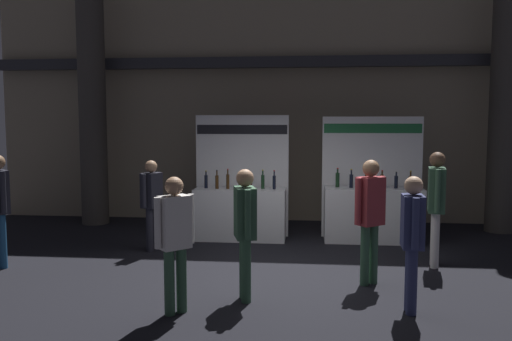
% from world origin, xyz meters
% --- Properties ---
extents(ground_plane, '(27.38, 27.38, 0.00)m').
position_xyz_m(ground_plane, '(0.00, 0.00, 0.00)').
color(ground_plane, black).
extents(hall_colonnade, '(13.69, 1.33, 6.50)m').
position_xyz_m(hall_colonnade, '(0.00, 4.21, 3.19)').
color(hall_colonnade, gray).
rests_on(hall_colonnade, ground_plane).
extents(exhibitor_booth_0, '(1.83, 0.70, 2.39)m').
position_xyz_m(exhibitor_booth_0, '(-0.91, 2.23, 0.60)').
color(exhibitor_booth_0, white).
rests_on(exhibitor_booth_0, ground_plane).
extents(exhibitor_booth_1, '(1.91, 0.66, 2.36)m').
position_xyz_m(exhibitor_booth_1, '(1.61, 2.29, 0.61)').
color(exhibitor_booth_1, white).
rests_on(exhibitor_booth_1, ground_plane).
extents(visitor_0, '(0.33, 0.53, 1.68)m').
position_xyz_m(visitor_0, '(-0.41, -1.20, 1.00)').
color(visitor_0, '#33563D').
rests_on(visitor_0, ground_plane).
extents(visitor_2, '(0.32, 0.62, 1.80)m').
position_xyz_m(visitor_2, '(2.36, 0.62, 1.10)').
color(visitor_2, silver).
rests_on(visitor_2, ground_plane).
extents(visitor_3, '(0.40, 0.40, 1.63)m').
position_xyz_m(visitor_3, '(-1.17, -1.74, 0.96)').
color(visitor_3, '#33563D').
rests_on(visitor_3, ground_plane).
extents(visitor_4, '(0.35, 0.48, 1.60)m').
position_xyz_m(visitor_4, '(-2.33, 1.15, 0.94)').
color(visitor_4, '#23232D').
rests_on(visitor_4, ground_plane).
extents(visitor_5, '(0.26, 0.52, 1.63)m').
position_xyz_m(visitor_5, '(1.60, -1.44, 0.97)').
color(visitor_5, navy).
rests_on(visitor_5, ground_plane).
extents(visitor_6, '(0.43, 0.41, 1.75)m').
position_xyz_m(visitor_6, '(1.24, -0.39, 1.04)').
color(visitor_6, '#33563D').
rests_on(visitor_6, ground_plane).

